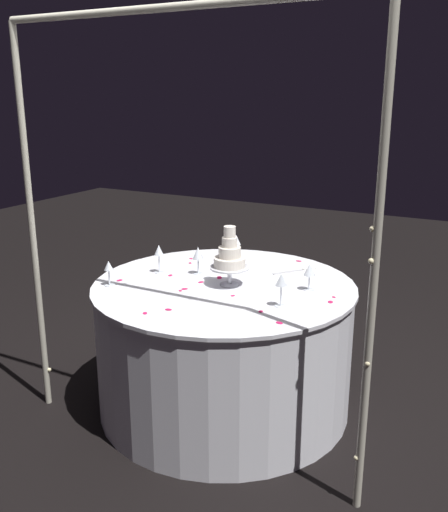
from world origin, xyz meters
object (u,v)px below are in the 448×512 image
Objects in this scene: main_table at (224,345)px; decorative_arch at (174,184)px; wine_glass_1 at (310,271)px; cake_knife at (297,271)px; tiered_cake at (230,257)px; wine_glass_2 at (109,268)px; wine_glass_0 at (236,241)px; wine_glass_3 at (281,282)px; wine_glass_4 at (159,252)px; wine_glass_5 at (198,254)px.

decorative_arch is at bearing 90.12° from main_table.
cake_knife is (0.18, -0.29, -0.10)m from wine_glass_1.
cake_knife is (-0.25, -0.42, -0.16)m from tiered_cake.
wine_glass_2 is 0.59× the size of cake_knife.
wine_glass_3 is (-0.57, 0.61, 0.00)m from wine_glass_0.
decorative_arch reaches higher than tiered_cake.
wine_glass_3 reaches higher than cake_knife.
wine_glass_1 is at bearing -164.65° from main_table.
wine_glass_0 is at bearing -123.95° from wine_glass_4.
wine_glass_0 is 0.87m from wine_glass_2.
wine_glass_4 reaches higher than wine_glass_1.
wine_glass_1 is 0.89× the size of wine_glass_5.
wine_glass_5 is at bearing -128.46° from wine_glass_2.
main_table is 0.67m from wine_glass_4.
main_table is at bearing 158.27° from wine_glass_5.
wine_glass_1 is 0.85× the size of wine_glass_3.
decorative_arch is 0.68m from tiered_cake.
wine_glass_1 is (-0.42, -0.13, -0.05)m from tiered_cake.
wine_glass_0 is (0.15, -0.92, -0.51)m from decorative_arch.
cake_knife is (0.14, -0.59, -0.13)m from wine_glass_3.
main_table is at bearing 15.35° from wine_glass_1.
wine_glass_3 is (0.04, 0.30, 0.02)m from wine_glass_1.
tiered_cake is 0.42m from wine_glass_3.
main_table is 10.04× the size of wine_glass_1.
wine_glass_5 is 0.61m from cake_knife.
wine_glass_1 is at bearing -172.01° from wine_glass_4.
cake_knife is (-0.83, -0.74, -0.10)m from wine_glass_2.
decorative_arch is 1.06m from wine_glass_0.
decorative_arch is at bearing 85.64° from tiered_cake.
tiered_cake is 1.94× the size of wine_glass_3.
wine_glass_2 is at bearing 8.84° from wine_glass_3.
wine_glass_4 is (0.86, -0.18, -0.00)m from wine_glass_3.
wine_glass_5 is (0.08, 0.35, -0.01)m from wine_glass_0.
tiered_cake is at bearing 112.56° from wine_glass_0.
wine_glass_3 is at bearing 82.48° from wine_glass_1.
wine_glass_4 is (0.29, 0.44, -0.00)m from wine_glass_0.
wine_glass_4 is (0.48, -0.01, -0.04)m from tiered_cake.
wine_glass_1 is (-0.61, 0.31, -0.02)m from wine_glass_0.
cake_knife is (-0.43, 0.02, -0.13)m from wine_glass_0.
wine_glass_2 is (0.59, 0.32, -0.06)m from tiered_cake.
wine_glass_0 is at bearing -67.44° from tiered_cake.
tiered_cake is at bearing 160.16° from wine_glass_5.
tiered_cake is 0.48m from wine_glass_0.
main_table is at bearing -179.99° from wine_glass_4.
tiered_cake reaches higher than wine_glass_4.
main_table is 0.69m from wine_glass_3.
decorative_arch reaches higher than wine_glass_5.
decorative_arch reaches higher than wine_glass_3.
tiered_cake is 2.29× the size of wine_glass_1.
cake_knife is at bearing -120.27° from tiered_cake.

